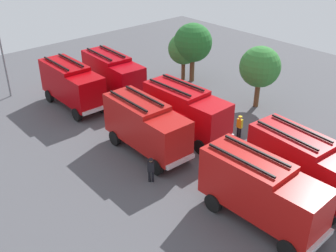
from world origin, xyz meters
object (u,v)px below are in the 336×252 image
(fire_truck_5, at_px, (304,163))
(tree_0, at_px, (184,49))
(fire_truck_0, at_px, (72,83))
(fire_truck_2, at_px, (261,189))
(lamppost, at_px, (3,57))
(tree_1, at_px, (193,43))
(firefighter_0, at_px, (151,169))
(traffic_cone_1, at_px, (317,171))
(firefighter_2, at_px, (173,89))
(fire_truck_3, at_px, (113,73))
(traffic_cone_2, at_px, (118,75))
(traffic_cone_0, at_px, (93,96))
(firefighter_1, at_px, (240,125))
(tree_2, at_px, (260,67))
(fire_truck_4, at_px, (186,109))
(fire_truck_1, at_px, (146,125))

(fire_truck_5, bearing_deg, tree_0, 161.79)
(fire_truck_0, height_order, fire_truck_2, same)
(fire_truck_0, height_order, lamppost, lamppost)
(tree_0, xyz_separation_m, tree_1, (0.82, 0.43, 0.72))
(firefighter_0, xyz_separation_m, traffic_cone_1, (6.70, 8.51, -0.64))
(firefighter_2, bearing_deg, fire_truck_3, 87.00)
(traffic_cone_1, height_order, traffic_cone_2, traffic_cone_2)
(traffic_cone_0, bearing_deg, firefighter_1, 18.92)
(firefighter_0, relative_size, tree_1, 0.29)
(fire_truck_2, xyz_separation_m, tree_2, (-9.22, 11.90, 1.49))
(firefighter_2, bearing_deg, tree_1, -19.30)
(fire_truck_3, relative_size, firefighter_0, 4.29)
(tree_1, bearing_deg, fire_truck_0, -102.60)
(fire_truck_4, bearing_deg, firefighter_2, 144.13)
(fire_truck_0, relative_size, lamppost, 1.13)
(fire_truck_0, relative_size, fire_truck_5, 0.98)
(tree_0, bearing_deg, fire_truck_2, -32.38)
(traffic_cone_0, height_order, lamppost, lamppost)
(fire_truck_0, height_order, tree_2, tree_2)
(fire_truck_0, relative_size, fire_truck_3, 0.99)
(fire_truck_0, distance_m, firefighter_2, 8.95)
(fire_truck_0, bearing_deg, tree_1, 78.27)
(fire_truck_0, relative_size, firefighter_1, 4.11)
(fire_truck_2, bearing_deg, firefighter_2, 152.68)
(fire_truck_1, height_order, lamppost, lamppost)
(fire_truck_0, height_order, traffic_cone_0, fire_truck_0)
(fire_truck_3, distance_m, traffic_cone_1, 19.73)
(fire_truck_4, relative_size, lamppost, 1.13)
(firefighter_0, height_order, traffic_cone_0, firefighter_0)
(fire_truck_5, distance_m, firefighter_1, 7.42)
(fire_truck_3, bearing_deg, fire_truck_2, -8.74)
(fire_truck_5, xyz_separation_m, traffic_cone_1, (-0.21, 2.40, -1.84))
(fire_truck_3, relative_size, tree_1, 1.25)
(firefighter_2, height_order, lamppost, lamppost)
(fire_truck_4, relative_size, firefighter_1, 4.13)
(traffic_cone_2, distance_m, lamppost, 10.98)
(fire_truck_1, xyz_separation_m, firefighter_2, (-5.56, 7.58, -1.25))
(fire_truck_3, xyz_separation_m, firefighter_0, (12.81, -6.12, -1.20))
(fire_truck_2, xyz_separation_m, traffic_cone_2, (-22.64, 6.60, -1.79))
(tree_0, bearing_deg, firefighter_1, -23.52)
(tree_1, bearing_deg, fire_truck_1, -57.99)
(tree_1, bearing_deg, fire_truck_4, -47.24)
(tree_2, bearing_deg, fire_truck_5, -40.19)
(lamppost, bearing_deg, fire_truck_3, 49.89)
(tree_1, bearing_deg, firefighter_1, -27.03)
(fire_truck_0, distance_m, traffic_cone_2, 7.41)
(lamppost, bearing_deg, tree_0, 62.50)
(traffic_cone_0, bearing_deg, fire_truck_1, -11.17)
(fire_truck_5, bearing_deg, firefighter_0, -134.45)
(firefighter_0, distance_m, firefighter_1, 8.64)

